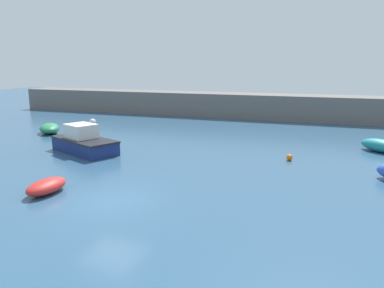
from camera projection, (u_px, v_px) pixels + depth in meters
The scene contains 8 objects.
ground_plane at pixel (112, 203), 15.28m from camera, with size 120.00×120.00×0.20m, color #2D5170.
harbor_breakwater at pixel (246, 106), 38.96m from camera, with size 53.87×3.66×2.45m, color #66605B.
rowboat_white_midwater at pixel (50, 128), 30.06m from camera, with size 2.97×3.13×0.79m.
dinghy_near_pier at pixel (46, 186), 16.04m from camera, with size 1.14×2.13×0.62m.
motorboat_grey_hull at pixel (84, 142), 23.51m from camera, with size 5.19×3.80×1.76m.
rowboat_blue_near at pixel (381, 146), 23.62m from camera, with size 2.81×2.61×0.81m.
mooring_buoy_white at pixel (93, 122), 34.04m from camera, with size 0.59×0.59×0.59m, color white.
mooring_buoy_orange at pixel (289, 157), 21.55m from camera, with size 0.36×0.36×0.36m, color orange.
Camera 1 is at (8.05, -12.43, 5.44)m, focal length 35.00 mm.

